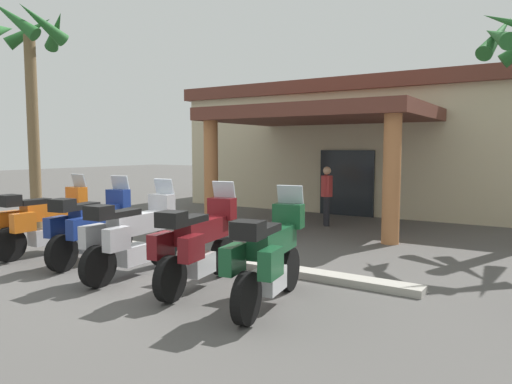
# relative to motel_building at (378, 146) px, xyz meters

# --- Properties ---
(ground_plane) EXTENTS (80.00, 80.00, 0.00)m
(ground_plane) POSITION_rel_motel_building_xyz_m (0.04, -11.72, -2.25)
(ground_plane) COLOR #514F4C
(motel_building) EXTENTS (13.43, 10.91, 4.43)m
(motel_building) POSITION_rel_motel_building_xyz_m (0.00, 0.00, 0.00)
(motel_building) COLOR beige
(motel_building) RESTS_ON ground_plane
(motorcycle_orange) EXTENTS (0.70, 2.21, 1.61)m
(motorcycle_orange) POSITION_rel_motel_building_xyz_m (-2.92, -11.77, -1.55)
(motorcycle_orange) COLOR black
(motorcycle_orange) RESTS_ON ground_plane
(motorcycle_blue) EXTENTS (0.86, 2.20, 1.61)m
(motorcycle_blue) POSITION_rel_motel_building_xyz_m (-1.54, -11.68, -1.55)
(motorcycle_blue) COLOR black
(motorcycle_blue) RESTS_ON ground_plane
(motorcycle_silver) EXTENTS (0.73, 2.21, 1.61)m
(motorcycle_silver) POSITION_rel_motel_building_xyz_m (-0.17, -11.94, -1.55)
(motorcycle_silver) COLOR black
(motorcycle_silver) RESTS_ON ground_plane
(motorcycle_maroon) EXTENTS (0.82, 2.21, 1.61)m
(motorcycle_maroon) POSITION_rel_motel_building_xyz_m (1.21, -11.86, -1.55)
(motorcycle_maroon) COLOR black
(motorcycle_maroon) RESTS_ON ground_plane
(motorcycle_green) EXTENTS (0.85, 2.20, 1.61)m
(motorcycle_green) POSITION_rel_motel_building_xyz_m (2.58, -12.00, -1.55)
(motorcycle_green) COLOR black
(motorcycle_green) RESTS_ON ground_plane
(pedestrian) EXTENTS (0.34, 0.45, 1.65)m
(pedestrian) POSITION_rel_motel_building_xyz_m (0.38, -5.32, -1.30)
(pedestrian) COLOR black
(pedestrian) RESTS_ON ground_plane
(palm_tree_roadside) EXTENTS (2.05, 2.08, 5.85)m
(palm_tree_roadside) POSITION_rel_motel_building_xyz_m (-5.82, -10.10, 2.12)
(palm_tree_roadside) COLOR brown
(palm_tree_roadside) RESTS_ON ground_plane
(curb_strip) EXTENTS (8.87, 0.36, 0.12)m
(curb_strip) POSITION_rel_motel_building_xyz_m (-0.17, -10.39, -2.19)
(curb_strip) COLOR #ADA89E
(curb_strip) RESTS_ON ground_plane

